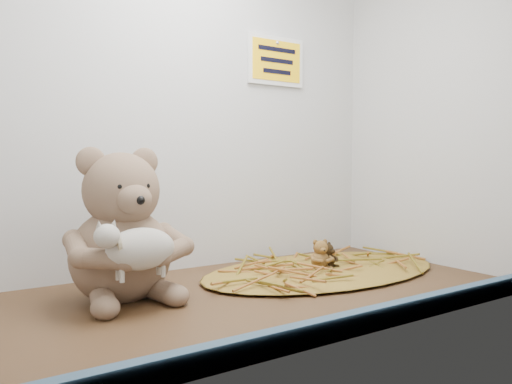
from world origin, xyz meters
TOP-DOWN VIEW (x-y plane):
  - alcove_shell at (0.00, 9.00)cm, footprint 120.40×60.20cm
  - front_rail at (0.00, -28.80)cm, footprint 119.28×2.20cm
  - straw_bed at (28.83, 7.46)cm, footprint 65.52×38.04cm
  - main_teddy at (-20.46, 11.09)cm, footprint 25.05×26.34cm
  - toy_lamb at (-20.46, 0.35)cm, footprint 16.45×10.04cm
  - mini_teddy_tan at (27.78, 7.50)cm, footprint 7.42×7.63cm
  - mini_teddy_brown at (29.88, 7.41)cm, footprint 6.51×6.69cm
  - wall_sign at (30.00, 29.40)cm, footprint 16.00×1.20cm

SIDE VIEW (x-z plane):
  - straw_bed at x=28.83cm, z-range 0.00..1.27cm
  - front_rail at x=0.00cm, z-range 0.00..3.60cm
  - mini_teddy_brown at x=29.88cm, z-range 1.27..7.55cm
  - mini_teddy_tan at x=27.78cm, z-range 1.27..8.52cm
  - toy_lamb at x=-20.46cm, z-range 6.27..16.90cm
  - main_teddy at x=-20.46cm, z-range 0.00..29.96cm
  - alcove_shell at x=0.00cm, z-range -0.20..90.20cm
  - wall_sign at x=30.00cm, z-range 49.50..60.50cm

